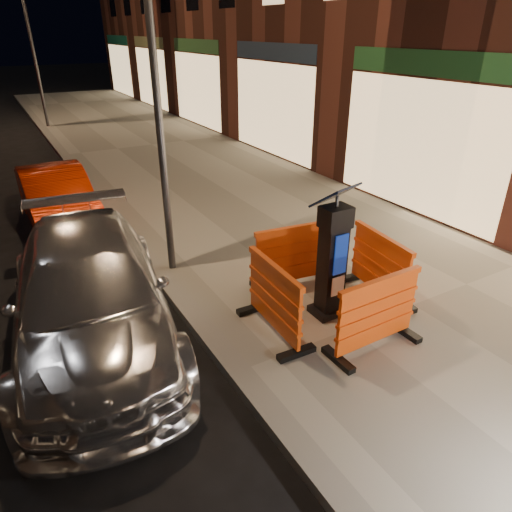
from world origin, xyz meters
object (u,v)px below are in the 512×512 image
barrier_back (293,256)px  car_silver (99,336)px  parking_kiosk (332,256)px  barrier_bldgside (379,267)px  barrier_kerbside (274,300)px  car_red (63,223)px  barrier_front (377,314)px

barrier_back → car_silver: (-3.07, 0.37, -0.67)m
barrier_back → car_silver: 3.16m
car_silver → parking_kiosk: bearing=-15.3°
barrier_bldgside → car_silver: bearing=77.9°
car_silver → barrier_kerbside: bearing=-24.0°
car_silver → car_red: bearing=94.6°
parking_kiosk → barrier_back: bearing=94.2°
parking_kiosk → barrier_bldgside: 1.04m
car_silver → car_red: (0.28, 4.69, 0.00)m
barrier_back → car_red: 5.82m
barrier_bldgside → barrier_front: bearing=141.2°
barrier_back → car_red: bearing=126.0°
parking_kiosk → car_red: bearing=119.0°
barrier_front → barrier_kerbside: same height
parking_kiosk → barrier_front: bearing=-85.8°
barrier_bldgside → car_red: size_ratio=0.36×
parking_kiosk → barrier_back: size_ratio=1.40×
barrier_back → car_red: barrier_back is taller
barrier_front → car_silver: (-3.07, 2.27, -0.67)m
barrier_kerbside → car_red: barrier_kerbside is taller
barrier_bldgside → barrier_kerbside: bearing=96.2°
barrier_bldgside → car_red: (-3.74, 6.02, -0.67)m
barrier_front → car_red: (-2.79, 6.97, -0.67)m
barrier_bldgside → car_silver: barrier_bldgside is taller
parking_kiosk → barrier_kerbside: 1.04m
barrier_kerbside → car_silver: 2.58m
barrier_kerbside → barrier_bldgside: size_ratio=1.00×
car_red → parking_kiosk: bearing=-66.0°
parking_kiosk → barrier_bldgside: parking_kiosk is taller
barrier_kerbside → car_red: size_ratio=0.36×
barrier_back → barrier_kerbside: (-0.95, -0.95, 0.00)m
barrier_bldgside → car_red: barrier_bldgside is taller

